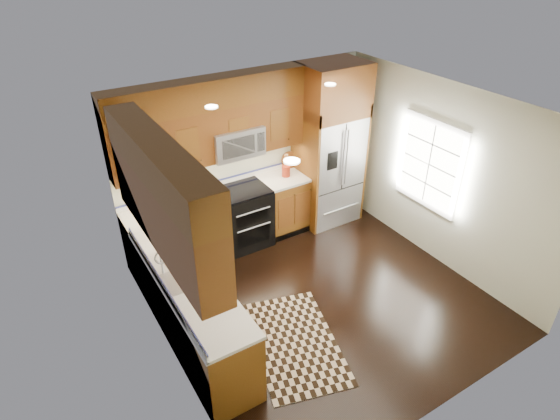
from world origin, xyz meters
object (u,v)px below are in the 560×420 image
refrigerator (330,146)px  utensil_crock (286,169)px  range (243,217)px  rug (295,342)px  knife_block (179,194)px

refrigerator → utensil_crock: bearing=173.9°
range → rug: bearing=-102.1°
knife_block → rug: bearing=-79.3°
range → refrigerator: refrigerator is taller
refrigerator → utensil_crock: 0.80m
rug → knife_block: 2.58m
range → utensil_crock: 0.99m
refrigerator → knife_block: (-2.45, 0.20, -0.25)m
rug → utensil_crock: (1.25, 2.19, 1.06)m
knife_block → utensil_crock: bearing=-4.0°
range → knife_block: (-0.90, 0.16, 0.59)m
refrigerator → utensil_crock: size_ratio=7.15×
rug → range: bearing=93.5°
utensil_crock → range: bearing=-176.8°
rug → utensil_crock: bearing=75.9°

